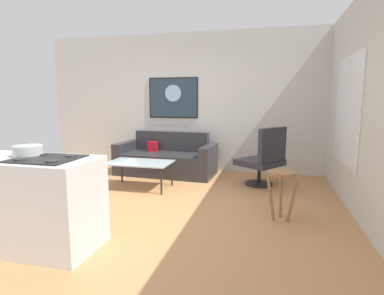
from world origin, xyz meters
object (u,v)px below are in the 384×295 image
(armchair, at_px, (264,159))
(wall_painting, at_px, (173,98))
(mixing_bowl, at_px, (28,151))
(coffee_table, at_px, (140,164))
(couch, at_px, (166,160))
(bar_stool, at_px, (282,181))

(armchair, bearing_deg, wall_painting, 153.05)
(mixing_bowl, distance_m, wall_painting, 3.73)
(armchair, relative_size, mixing_bowl, 3.54)
(coffee_table, height_order, mixing_bowl, mixing_bowl)
(couch, relative_size, mixing_bowl, 6.87)
(mixing_bowl, xyz_separation_m, wall_painting, (0.38, 3.67, 0.55))
(bar_stool, bearing_deg, coffee_table, 158.60)
(armchair, xyz_separation_m, bar_stool, (0.24, -1.49, 0.00))
(couch, xyz_separation_m, armchair, (1.88, -0.45, 0.20))
(bar_stool, bearing_deg, wall_painting, 131.02)
(wall_painting, bearing_deg, mixing_bowl, -95.87)
(wall_painting, bearing_deg, coffee_table, -93.40)
(bar_stool, relative_size, wall_painting, 0.57)
(bar_stool, xyz_separation_m, mixing_bowl, (-2.51, -1.22, 0.47))
(couch, distance_m, wall_painting, 1.32)
(coffee_table, distance_m, armchair, 2.08)
(coffee_table, bearing_deg, couch, 84.48)
(mixing_bowl, bearing_deg, coffee_table, 82.28)
(couch, height_order, mixing_bowl, mixing_bowl)
(armchair, distance_m, bar_stool, 1.51)
(armchair, height_order, bar_stool, armchair)
(coffee_table, distance_m, wall_painting, 1.92)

